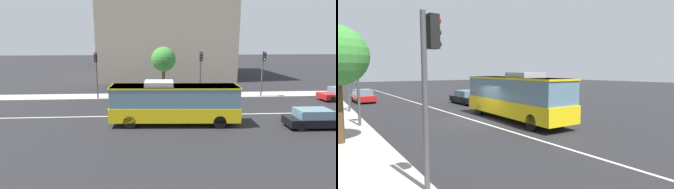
# 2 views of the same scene
# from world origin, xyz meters

# --- Properties ---
(ground_plane) EXTENTS (160.00, 160.00, 0.00)m
(ground_plane) POSITION_xyz_m (0.00, 0.00, 0.00)
(ground_plane) COLOR black
(sidewalk_kerb) EXTENTS (80.00, 2.82, 0.14)m
(sidewalk_kerb) POSITION_xyz_m (0.00, 7.89, 0.07)
(sidewalk_kerb) COLOR #9E9B93
(sidewalk_kerb) RESTS_ON ground_plane
(lane_centre_line) EXTENTS (76.00, 0.16, 0.01)m
(lane_centre_line) POSITION_xyz_m (0.00, 0.00, 0.01)
(lane_centre_line) COLOR silver
(lane_centre_line) RESTS_ON ground_plane
(transit_bus) EXTENTS (10.12, 3.04, 3.46)m
(transit_bus) POSITION_xyz_m (-1.46, -2.46, 1.81)
(transit_bus) COLOR yellow
(transit_bus) RESTS_ON ground_plane
(sedan_black) EXTENTS (4.54, 1.89, 1.46)m
(sedan_black) POSITION_xyz_m (9.14, -4.04, 0.72)
(sedan_black) COLOR black
(sedan_black) RESTS_ON ground_plane
(sedan_red) EXTENTS (4.58, 2.02, 1.46)m
(sedan_red) POSITION_xyz_m (17.34, 4.67, 0.72)
(sedan_red) COLOR #B21919
(sedan_red) RESTS_ON ground_plane
(traffic_light_near_corner) EXTENTS (0.33, 0.62, 5.20)m
(traffic_light_near_corner) POSITION_xyz_m (9.30, 6.69, 3.56)
(traffic_light_near_corner) COLOR #47474C
(traffic_light_near_corner) RESTS_ON ground_plane
(traffic_light_mid_block) EXTENTS (0.34, 0.62, 5.20)m
(traffic_light_mid_block) POSITION_xyz_m (-9.08, 6.58, 3.56)
(traffic_light_mid_block) COLOR #47474C
(traffic_light_mid_block) RESTS_ON ground_plane
(traffic_light_far_corner) EXTENTS (0.34, 0.62, 5.20)m
(traffic_light_far_corner) POSITION_xyz_m (2.27, 6.83, 3.56)
(traffic_light_far_corner) COLOR #47474C
(traffic_light_far_corner) RESTS_ON ground_plane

